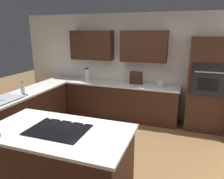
{
  "coord_description": "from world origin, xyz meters",
  "views": [
    {
      "loc": [
        -1.38,
        3.23,
        2.15
      ],
      "look_at": [
        0.03,
        -0.82,
        0.98
      ],
      "focal_mm": 34.11,
      "sensor_mm": 36.0,
      "label": 1
    }
  ],
  "objects_px": {
    "cooktop": "(58,129)",
    "dish_soap_bottle": "(23,89)",
    "sink_unit": "(3,99)",
    "wall_oven": "(207,85)",
    "blender": "(87,75)",
    "spice_rack": "(136,78)",
    "kettle": "(160,83)"
  },
  "relations": [
    {
      "from": "spice_rack",
      "to": "kettle",
      "type": "xyz_separation_m",
      "value": [
        -0.6,
        0.08,
        -0.06
      ]
    },
    {
      "from": "cooktop",
      "to": "blender",
      "type": "bearing_deg",
      "value": -71.66
    },
    {
      "from": "wall_oven",
      "to": "blender",
      "type": "bearing_deg",
      "value": -0.13
    },
    {
      "from": "wall_oven",
      "to": "blender",
      "type": "height_order",
      "value": "wall_oven"
    },
    {
      "from": "spice_rack",
      "to": "cooktop",
      "type": "bearing_deg",
      "value": 82.35
    },
    {
      "from": "sink_unit",
      "to": "cooktop",
      "type": "height_order",
      "value": "sink_unit"
    },
    {
      "from": "sink_unit",
      "to": "cooktop",
      "type": "bearing_deg",
      "value": 156.52
    },
    {
      "from": "blender",
      "to": "dish_soap_bottle",
      "type": "relative_size",
      "value": 1.28
    },
    {
      "from": "sink_unit",
      "to": "kettle",
      "type": "relative_size",
      "value": 3.91
    },
    {
      "from": "cooktop",
      "to": "dish_soap_bottle",
      "type": "distance_m",
      "value": 2.04
    },
    {
      "from": "sink_unit",
      "to": "dish_soap_bottle",
      "type": "xyz_separation_m",
      "value": [
        -0.06,
        -0.48,
        0.09
      ]
    },
    {
      "from": "blender",
      "to": "spice_rack",
      "type": "height_order",
      "value": "blender"
    },
    {
      "from": "spice_rack",
      "to": "kettle",
      "type": "distance_m",
      "value": 0.61
    },
    {
      "from": "sink_unit",
      "to": "spice_rack",
      "type": "xyz_separation_m",
      "value": [
        -2.08,
        -2.11,
        0.14
      ]
    },
    {
      "from": "sink_unit",
      "to": "cooktop",
      "type": "xyz_separation_m",
      "value": [
        -1.7,
        0.74,
        -0.01
      ]
    },
    {
      "from": "blender",
      "to": "kettle",
      "type": "bearing_deg",
      "value": 180.0
    },
    {
      "from": "blender",
      "to": "dish_soap_bottle",
      "type": "bearing_deg",
      "value": 65.11
    },
    {
      "from": "spice_rack",
      "to": "kettle",
      "type": "bearing_deg",
      "value": 172.63
    },
    {
      "from": "cooktop",
      "to": "sink_unit",
      "type": "bearing_deg",
      "value": -23.48
    },
    {
      "from": "cooktop",
      "to": "blender",
      "type": "distance_m",
      "value": 2.92
    },
    {
      "from": "kettle",
      "to": "dish_soap_bottle",
      "type": "bearing_deg",
      "value": 30.64
    },
    {
      "from": "wall_oven",
      "to": "kettle",
      "type": "height_order",
      "value": "wall_oven"
    },
    {
      "from": "sink_unit",
      "to": "dish_soap_bottle",
      "type": "height_order",
      "value": "dish_soap_bottle"
    },
    {
      "from": "sink_unit",
      "to": "dish_soap_bottle",
      "type": "distance_m",
      "value": 0.49
    },
    {
      "from": "sink_unit",
      "to": "blender",
      "type": "distance_m",
      "value": 2.18
    },
    {
      "from": "wall_oven",
      "to": "kettle",
      "type": "relative_size",
      "value": 11.51
    },
    {
      "from": "wall_oven",
      "to": "blender",
      "type": "distance_m",
      "value": 2.9
    },
    {
      "from": "wall_oven",
      "to": "spice_rack",
      "type": "relative_size",
      "value": 6.71
    },
    {
      "from": "cooktop",
      "to": "dish_soap_bottle",
      "type": "bearing_deg",
      "value": -36.61
    },
    {
      "from": "wall_oven",
      "to": "spice_rack",
      "type": "xyz_separation_m",
      "value": [
        1.6,
        -0.08,
        0.02
      ]
    },
    {
      "from": "cooktop",
      "to": "kettle",
      "type": "bearing_deg",
      "value": -109.54
    },
    {
      "from": "wall_oven",
      "to": "kettle",
      "type": "bearing_deg",
      "value": -0.37
    }
  ]
}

